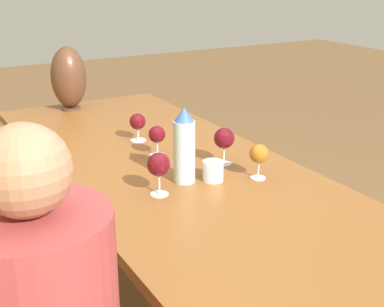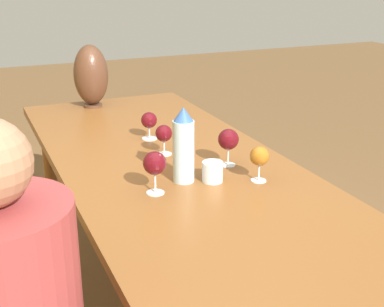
% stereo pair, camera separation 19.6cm
% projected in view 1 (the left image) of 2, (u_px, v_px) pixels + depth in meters
% --- Properties ---
extents(dining_table, '(2.85, 0.90, 0.76)m').
position_uv_depth(dining_table, '(204.00, 204.00, 1.95)').
color(dining_table, brown).
rests_on(dining_table, ground_plane).
extents(water_bottle, '(0.08, 0.08, 0.28)m').
position_uv_depth(water_bottle, '(184.00, 146.00, 1.93)').
color(water_bottle, '#ADCCD6').
rests_on(water_bottle, dining_table).
extents(water_tumbler, '(0.08, 0.08, 0.08)m').
position_uv_depth(water_tumbler, '(213.00, 171.00, 1.97)').
color(water_tumbler, silver).
rests_on(water_tumbler, dining_table).
extents(vase, '(0.19, 0.19, 0.34)m').
position_uv_depth(vase, '(69.00, 78.00, 2.87)').
color(vase, '#4C2D1E').
rests_on(vase, dining_table).
extents(wine_glass_0, '(0.07, 0.07, 0.13)m').
position_uv_depth(wine_glass_0, '(259.00, 154.00, 1.97)').
color(wine_glass_0, silver).
rests_on(wine_glass_0, dining_table).
extents(wine_glass_1, '(0.07, 0.07, 0.13)m').
position_uv_depth(wine_glass_1, '(138.00, 122.00, 2.40)').
color(wine_glass_1, silver).
rests_on(wine_glass_1, dining_table).
extents(wine_glass_2, '(0.08, 0.08, 0.15)m').
position_uv_depth(wine_glass_2, '(159.00, 165.00, 1.83)').
color(wine_glass_2, silver).
rests_on(wine_glass_2, dining_table).
extents(wine_glass_3, '(0.07, 0.07, 0.13)m').
position_uv_depth(wine_glass_3, '(157.00, 135.00, 2.21)').
color(wine_glass_3, silver).
rests_on(wine_glass_3, dining_table).
extents(wine_glass_5, '(0.08, 0.08, 0.15)m').
position_uv_depth(wine_glass_5, '(224.00, 139.00, 2.11)').
color(wine_glass_5, silver).
rests_on(wine_glass_5, dining_table).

